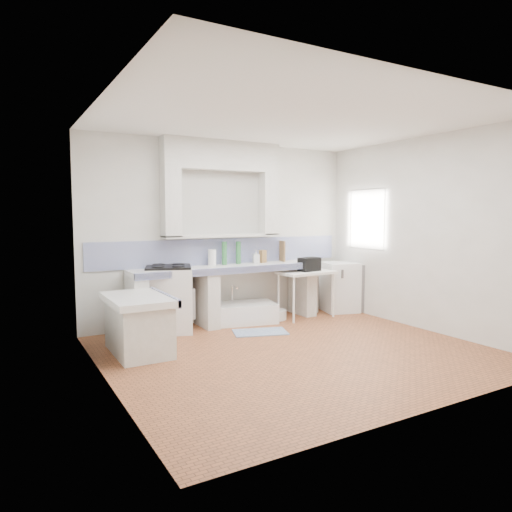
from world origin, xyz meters
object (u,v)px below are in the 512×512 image
stove (169,300)px  side_table (306,294)px  sink (239,314)px  fridge (340,287)px

stove → side_table: (2.24, -0.26, -0.08)m
sink → side_table: bearing=0.4°
sink → fridge: fridge is taller
side_table → stove: bearing=170.8°
side_table → fridge: size_ratio=1.07×
stove → sink: bearing=18.6°
stove → fridge: stove is taller
stove → side_table: bearing=13.2°
side_table → fridge: (0.80, 0.11, 0.05)m
side_table → fridge: bearing=5.6°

